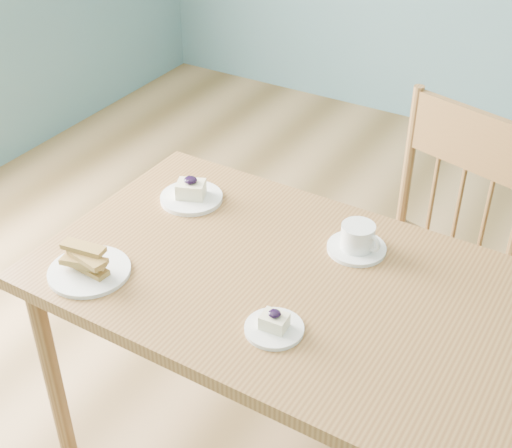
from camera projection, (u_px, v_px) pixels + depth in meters
name	position (u px, v px, depth m)	size (l,w,h in m)	color
room	(478.00, 78.00, 1.24)	(5.01, 5.01, 2.71)	#A67D4D
dining_table	(300.00, 304.00, 1.81)	(1.35, 0.78, 0.72)	olive
dining_chair	(426.00, 260.00, 2.21)	(0.54, 0.52, 0.97)	olive
cheesecake_plate_near	(274.00, 326.00, 1.62)	(0.14, 0.14, 0.06)	white
cheesecake_plate_far	(191.00, 194.00, 2.07)	(0.18, 0.18, 0.08)	white
coffee_cup	(358.00, 240.00, 1.86)	(0.16, 0.16, 0.08)	white
biscotti_plate	(88.00, 265.00, 1.79)	(0.21, 0.21, 0.08)	white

